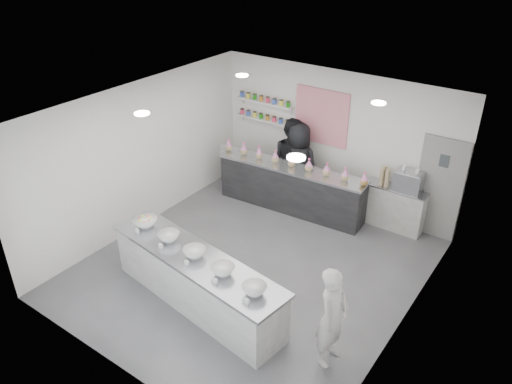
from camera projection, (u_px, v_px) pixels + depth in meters
floor at (253, 267)px, 9.19m from camera, size 6.00×6.00×0.00m
ceiling at (253, 112)px, 7.74m from camera, size 6.00×6.00×0.00m
back_wall at (335, 140)px, 10.60m from camera, size 5.50×0.00×5.50m
left_wall at (140, 157)px, 9.86m from camera, size 0.00×6.00×6.00m
right_wall at (410, 251)px, 7.07m from camera, size 0.00×6.00×6.00m
back_door at (439, 189)px, 9.63m from camera, size 0.88×0.04×2.10m
pattern_panel at (321, 117)px, 10.54m from camera, size 1.25×0.03×1.20m
jar_shelf_lower at (265, 120)px, 11.37m from camera, size 1.45×0.22×0.04m
jar_shelf_upper at (265, 102)px, 11.17m from camera, size 1.45×0.22×0.04m
preserve_jars at (264, 108)px, 11.22m from camera, size 1.45×0.10×0.56m
downlight_0 at (142, 113)px, 7.74m from camera, size 0.24×0.24×0.02m
downlight_1 at (296, 158)px, 6.32m from camera, size 0.24×0.24×0.02m
downlight_2 at (242, 75)px, 9.60m from camera, size 0.24×0.24×0.02m
downlight_3 at (379, 103)px, 8.18m from camera, size 0.24×0.24×0.02m
prep_counter at (196, 280)px, 8.11m from camera, size 3.55×1.26×0.95m
back_bar at (291, 188)px, 10.78m from camera, size 3.35×0.83×1.03m
sneeze_guard at (285, 166)px, 10.25m from camera, size 3.26×0.24×0.28m
espresso_ledge at (394, 208)px, 10.17m from camera, size 1.23×0.39×0.91m
espresso_machine at (409, 182)px, 9.74m from camera, size 0.54×0.37×0.41m
cup_stacks at (386, 176)px, 9.99m from camera, size 0.24×0.24×0.37m
prep_bowls at (194, 253)px, 7.85m from camera, size 3.01×0.87×0.15m
label_cards at (176, 273)px, 7.47m from camera, size 2.66×0.04×0.07m
cookie_bags at (292, 161)px, 10.46m from camera, size 3.37×0.40×0.29m
woman_prep at (332, 317)px, 6.91m from camera, size 0.39×0.58×1.59m
staff_left at (292, 160)px, 10.98m from camera, size 1.14×1.02×1.93m
staff_right at (298, 164)px, 10.83m from camera, size 0.96×0.67×1.88m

